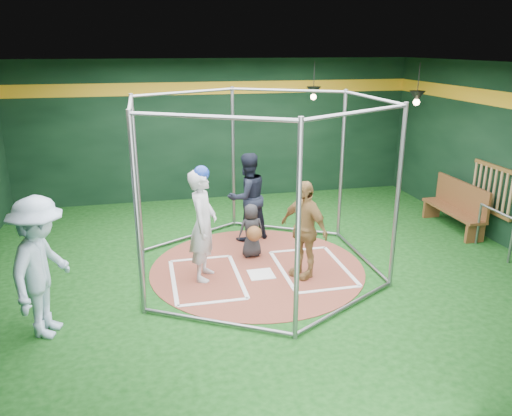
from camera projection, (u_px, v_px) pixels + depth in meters
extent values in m
cube|color=#0C380D|center=(257.00, 269.00, 8.93)|extent=(10.00, 9.00, 0.02)
cube|color=black|center=(257.00, 65.00, 7.83)|extent=(10.00, 9.00, 0.02)
cube|color=black|center=(217.00, 131.00, 12.55)|extent=(10.00, 0.10, 3.50)
cube|color=black|center=(376.00, 300.00, 4.21)|extent=(10.00, 0.10, 3.50)
cube|color=gold|center=(217.00, 88.00, 12.20)|extent=(10.00, 0.01, 0.30)
cylinder|color=brown|center=(257.00, 268.00, 8.92)|extent=(3.80, 3.80, 0.01)
cube|color=white|center=(261.00, 274.00, 8.64)|extent=(0.43, 0.43, 0.01)
cube|color=white|center=(200.00, 259.00, 9.27)|extent=(1.10, 0.07, 0.01)
cube|color=white|center=(213.00, 302.00, 7.70)|extent=(1.10, 0.07, 0.01)
cube|color=white|center=(174.00, 282.00, 8.37)|extent=(0.07, 1.70, 0.01)
cube|color=white|center=(238.00, 275.00, 8.60)|extent=(0.07, 1.70, 0.01)
cube|color=white|center=(298.00, 250.00, 9.67)|extent=(1.10, 0.07, 0.01)
cube|color=white|center=(329.00, 290.00, 8.10)|extent=(1.10, 0.07, 0.01)
cube|color=white|center=(283.00, 271.00, 8.77)|extent=(0.07, 1.70, 0.01)
cube|color=white|center=(341.00, 265.00, 9.00)|extent=(0.07, 1.70, 0.01)
cylinder|color=gray|center=(342.00, 166.00, 9.94)|extent=(0.07, 0.07, 3.00)
cylinder|color=gray|center=(233.00, 159.00, 10.59)|extent=(0.07, 0.07, 3.00)
cylinder|color=gray|center=(137.00, 177.00, 9.10)|extent=(0.07, 0.07, 3.00)
cylinder|color=gray|center=(137.00, 218.00, 6.97)|extent=(0.07, 0.07, 3.00)
cylinder|color=gray|center=(298.00, 235.00, 6.32)|extent=(0.07, 0.07, 3.00)
cylinder|color=gray|center=(397.00, 199.00, 7.81)|extent=(0.07, 0.07, 3.00)
cylinder|color=gray|center=(287.00, 90.00, 9.81)|extent=(2.02, 1.20, 0.06)
cylinder|color=gray|center=(284.00, 228.00, 10.72)|extent=(2.02, 1.20, 0.06)
cylinder|color=gray|center=(186.00, 92.00, 9.40)|extent=(2.02, 1.20, 0.06)
cylinder|color=gray|center=(192.00, 236.00, 10.30)|extent=(2.02, 1.20, 0.06)
cylinder|color=gray|center=(130.00, 104.00, 7.59)|extent=(0.06, 2.30, 0.06)
cylinder|color=gray|center=(143.00, 276.00, 8.49)|extent=(0.06, 2.30, 0.06)
cylinder|color=gray|center=(210.00, 117.00, 6.20)|extent=(2.02, 1.20, 0.06)
cylinder|color=gray|center=(216.00, 322.00, 7.10)|extent=(2.02, 1.20, 0.06)
cylinder|color=gray|center=(359.00, 112.00, 6.62)|extent=(2.02, 1.20, 0.06)
cylinder|color=gray|center=(347.00, 306.00, 7.52)|extent=(2.02, 1.20, 0.06)
cylinder|color=gray|center=(372.00, 98.00, 8.42)|extent=(0.06, 2.30, 0.06)
cylinder|color=gray|center=(361.00, 256.00, 9.33)|extent=(0.06, 2.30, 0.06)
cube|color=brown|center=(496.00, 167.00, 9.86)|extent=(0.05, 1.25, 0.08)
cube|color=brown|center=(489.00, 210.00, 10.14)|extent=(0.05, 1.25, 0.08)
cylinder|color=tan|center=(511.00, 197.00, 9.49)|extent=(0.06, 0.06, 0.85)
cylinder|color=tan|center=(505.00, 194.00, 9.64)|extent=(0.06, 0.06, 0.85)
cylinder|color=tan|center=(499.00, 192.00, 9.78)|extent=(0.06, 0.06, 0.85)
cylinder|color=tan|center=(494.00, 190.00, 9.93)|extent=(0.06, 0.06, 0.85)
cylinder|color=tan|center=(489.00, 188.00, 10.07)|extent=(0.06, 0.06, 0.85)
cylinder|color=tan|center=(484.00, 186.00, 10.22)|extent=(0.06, 0.06, 0.85)
cylinder|color=tan|center=(479.00, 184.00, 10.36)|extent=(0.06, 0.06, 0.85)
cylinder|color=tan|center=(474.00, 182.00, 10.51)|extent=(0.06, 0.06, 0.85)
cone|color=black|center=(314.00, 91.00, 11.87)|extent=(0.34, 0.34, 0.22)
sphere|color=#FFD899|center=(313.00, 97.00, 11.91)|extent=(0.14, 0.14, 0.14)
cylinder|color=black|center=(314.00, 76.00, 11.76)|extent=(0.02, 0.02, 0.70)
cone|color=black|center=(417.00, 96.00, 10.76)|extent=(0.34, 0.34, 0.22)
sphere|color=#FFD899|center=(416.00, 102.00, 10.80)|extent=(0.14, 0.14, 0.14)
cylinder|color=black|center=(419.00, 79.00, 10.65)|extent=(0.02, 0.02, 0.70)
imported|color=#B9B9C0|center=(203.00, 225.00, 8.26)|extent=(0.65, 0.80, 1.89)
sphere|color=navy|center=(201.00, 173.00, 7.99)|extent=(0.26, 0.26, 0.26)
imported|color=tan|center=(304.00, 229.00, 8.37)|extent=(0.85, 1.06, 1.69)
imported|color=black|center=(251.00, 230.00, 9.27)|extent=(0.54, 0.39, 1.01)
sphere|color=brown|center=(254.00, 234.00, 9.03)|extent=(0.28, 0.28, 0.28)
imported|color=black|center=(247.00, 197.00, 9.97)|extent=(1.05, 0.93, 1.79)
imported|color=#AECAE6|center=(42.00, 268.00, 6.63)|extent=(1.06, 1.43, 1.97)
cube|color=brown|center=(453.00, 211.00, 10.70)|extent=(0.42, 1.79, 0.06)
cube|color=brown|center=(462.00, 195.00, 10.63)|extent=(0.06, 1.79, 0.60)
cube|color=brown|center=(475.00, 233.00, 10.03)|extent=(0.40, 0.08, 0.40)
cube|color=brown|center=(432.00, 209.00, 11.51)|extent=(0.40, 0.08, 0.40)
cylinder|color=gray|center=(512.00, 241.00, 9.02)|extent=(0.05, 0.05, 0.85)
cylinder|color=gray|center=(479.00, 224.00, 9.90)|extent=(0.05, 0.05, 0.85)
cylinder|color=gray|center=(498.00, 212.00, 9.33)|extent=(0.05, 0.94, 0.05)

